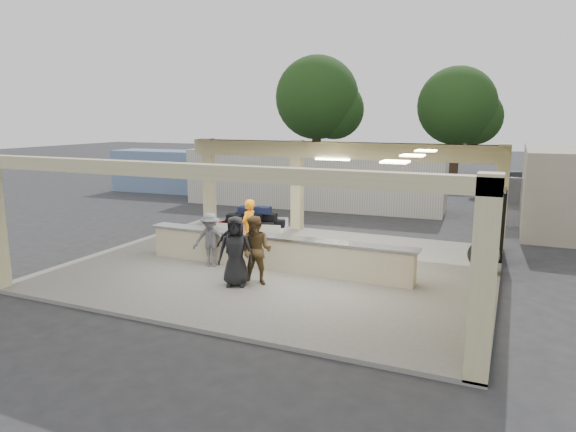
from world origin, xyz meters
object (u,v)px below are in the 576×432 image
at_px(car_dark, 515,188).
at_px(container_white, 312,179).
at_px(baggage_handler, 248,228).
at_px(passenger_d, 236,251).
at_px(passenger_c, 210,240).
at_px(container_blue, 189,172).
at_px(baggage_counter, 274,252).
at_px(drum_fan, 483,255).
at_px(luggage_cart, 251,224).
at_px(passenger_a, 256,250).
at_px(passenger_b, 233,247).

height_order(car_dark, container_white, container_white).
xyz_separation_m(baggage_handler, passenger_d, (1.02, -2.60, 0.01)).
bearing_deg(passenger_d, passenger_c, 119.82).
bearing_deg(container_blue, passenger_d, -54.51).
height_order(baggage_counter, drum_fan, baggage_counter).
relative_size(luggage_cart, passenger_c, 1.59).
bearing_deg(car_dark, passenger_a, -158.67).
distance_m(container_white, container_blue, 8.57).
xyz_separation_m(passenger_b, container_white, (-2.28, 11.85, 0.47)).
height_order(drum_fan, passenger_b, passenger_b).
relative_size(drum_fan, car_dark, 0.20).
distance_m(drum_fan, passenger_a, 6.40).
relative_size(passenger_a, passenger_d, 0.99).
relative_size(drum_fan, passenger_b, 0.58).
height_order(passenger_c, car_dark, passenger_c).
height_order(container_white, container_blue, container_white).
distance_m(luggage_cart, car_dark, 16.10).
bearing_deg(passenger_c, passenger_d, -57.34).
distance_m(baggage_handler, passenger_c, 1.46).
height_order(baggage_counter, passenger_b, passenger_b).
bearing_deg(container_white, passenger_a, -78.29).
height_order(baggage_counter, container_white, container_white).
distance_m(passenger_a, container_white, 12.60).
xyz_separation_m(passenger_b, container_blue, (-10.70, 13.43, 0.31)).
bearing_deg(passenger_b, container_white, 99.24).
relative_size(baggage_counter, container_white, 0.64).
bearing_deg(drum_fan, passenger_d, -132.55).
bearing_deg(drum_fan, car_dark, 101.06).
bearing_deg(container_blue, container_white, -13.52).
bearing_deg(passenger_b, luggage_cart, 108.02).
bearing_deg(passenger_d, container_white, 80.85).
height_order(drum_fan, container_white, container_white).
bearing_deg(passenger_d, passenger_b, 104.16).
distance_m(baggage_handler, car_dark, 17.02).
distance_m(luggage_cart, baggage_handler, 1.55).
xyz_separation_m(passenger_a, container_white, (-3.17, 12.19, 0.38)).
height_order(passenger_a, container_white, container_white).
bearing_deg(container_blue, passenger_b, -54.38).
xyz_separation_m(luggage_cart, passenger_d, (1.66, -4.00, 0.21)).
distance_m(passenger_b, container_blue, 17.17).
bearing_deg(container_white, drum_fan, -48.48).
xyz_separation_m(baggage_counter, car_dark, (6.25, 16.12, 0.20)).
relative_size(drum_fan, baggage_handler, 0.52).
relative_size(luggage_cart, car_dark, 0.53).
xyz_separation_m(passenger_b, passenger_c, (-1.09, 0.60, -0.02)).
height_order(passenger_c, container_white, container_white).
height_order(passenger_a, passenger_c, passenger_a).
bearing_deg(baggage_handler, container_blue, -136.06).
relative_size(passenger_b, passenger_d, 0.89).
distance_m(passenger_b, passenger_d, 0.80).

